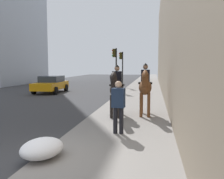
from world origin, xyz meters
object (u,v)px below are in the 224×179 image
Objects in this scene: pedestrian_greeting at (118,104)px; traffic_light_near_curb at (115,63)px; mounted_horse_near at (117,88)px; car_near_lane at (51,84)px; traffic_light_far_curb at (122,64)px; mounted_horse_far at (145,86)px.

pedestrian_greeting is 0.45× the size of traffic_light_near_curb.
mounted_horse_near reaches higher than car_near_lane.
car_near_lane is at bearing 133.35° from traffic_light_far_curb.
mounted_horse_near is 1.28m from mounted_horse_far.
traffic_light_far_curb is at bearing 0.08° from traffic_light_near_curb.
mounted_horse_near is at bearing -173.49° from traffic_light_far_curb.
pedestrian_greeting is 14.53m from car_near_lane.
traffic_light_near_curb is at bearing 16.53° from pedestrian_greeting.
traffic_light_near_curb is 4.36m from traffic_light_far_curb.
pedestrian_greeting is (-3.13, 0.74, -0.30)m from mounted_horse_far.
mounted_horse_far is at bearing -163.96° from traffic_light_near_curb.
traffic_light_far_curb is (17.52, 2.15, 1.40)m from pedestrian_greeting.
traffic_light_near_curb reaches higher than car_near_lane.
pedestrian_greeting reaches higher than car_near_lane.
pedestrian_greeting is at bearing -173.00° from traffic_light_far_curb.
traffic_light_near_curb is 1.02× the size of traffic_light_far_curb.
pedestrian_greeting is 13.41m from traffic_light_near_curb.
traffic_light_near_curb reaches higher than mounted_horse_far.
mounted_horse_far is at bearing 39.90° from car_near_lane.
traffic_light_far_curb reaches higher than mounted_horse_far.
mounted_horse_far is 0.62× the size of traffic_light_far_curb.
car_near_lane is at bearing 38.83° from pedestrian_greeting.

